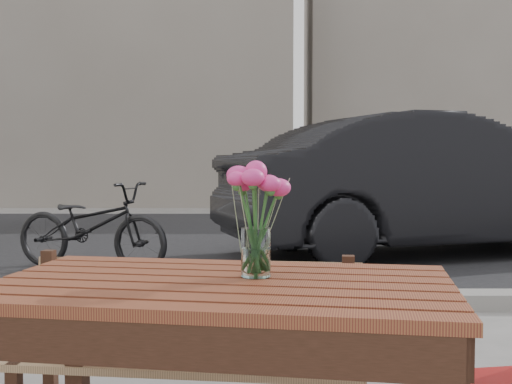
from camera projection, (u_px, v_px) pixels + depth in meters
street at (234, 260)px, 6.78m from camera, size 30.00×8.12×0.12m
backdrop_buildings at (256, 58)px, 15.91m from camera, size 15.50×4.00×8.00m
main_table at (222, 326)px, 1.75m from camera, size 1.34×0.91×0.77m
main_bench at (191, 334)px, 2.32m from camera, size 1.27×0.50×0.77m
main_vase at (256, 205)px, 1.79m from camera, size 0.18×0.18×0.33m
parked_car at (430, 185)px, 7.37m from camera, size 5.08×3.07×1.58m
bicycle at (91, 226)px, 6.32m from camera, size 1.76×1.06×0.87m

